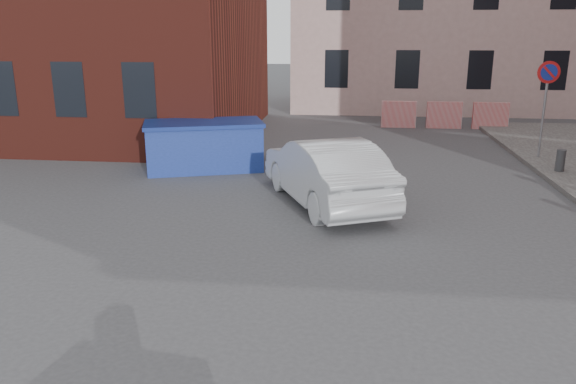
# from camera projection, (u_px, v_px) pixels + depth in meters

# --- Properties ---
(ground) EXTENTS (120.00, 120.00, 0.00)m
(ground) POSITION_uv_depth(u_px,v_px,m) (291.00, 305.00, 7.48)
(ground) COLOR #38383A
(ground) RESTS_ON ground
(no_parking_sign) EXTENTS (0.60, 0.09, 2.65)m
(no_parking_sign) POSITION_uv_depth(u_px,v_px,m) (547.00, 89.00, 15.33)
(no_parking_sign) COLOR gray
(no_parking_sign) RESTS_ON sidewalk
(barriers) EXTENTS (4.70, 0.18, 1.00)m
(barriers) POSITION_uv_depth(u_px,v_px,m) (444.00, 115.00, 21.22)
(barriers) COLOR red
(barriers) RESTS_ON ground
(dumpster) EXTENTS (3.37, 2.43, 1.27)m
(dumpster) POSITION_uv_depth(u_px,v_px,m) (204.00, 145.00, 14.78)
(dumpster) COLOR #20389B
(dumpster) RESTS_ON ground
(silver_car) EXTENTS (3.11, 4.50, 1.41)m
(silver_car) POSITION_uv_depth(u_px,v_px,m) (325.00, 171.00, 11.78)
(silver_car) COLOR #B8BBC0
(silver_car) RESTS_ON ground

